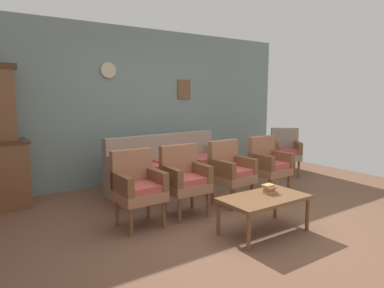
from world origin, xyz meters
TOP-DOWN VIEW (x-y plane):
  - ground_plane at (0.00, 0.00)m, footprint 7.68×7.68m
  - wall_back_with_decor at (0.00, 2.63)m, footprint 6.40×0.09m
  - floral_couch at (0.05, 1.67)m, footprint 2.05×0.89m
  - armchair_near_couch_end at (-1.03, 0.63)m, footprint 0.53×0.50m
  - armchair_by_doorway at (-0.37, 0.64)m, footprint 0.54×0.51m
  - armchair_near_cabinet at (0.41, 0.64)m, footprint 0.56×0.53m
  - armchair_row_middle at (1.21, 0.66)m, footprint 0.53×0.50m
  - wingback_chair_by_fireplace at (2.45, 1.38)m, footprint 0.71×0.71m
  - coffee_table at (0.05, -0.37)m, footprint 1.00×0.56m
  - book_stack_on_table at (0.20, -0.30)m, footprint 0.16×0.12m

SIDE VIEW (x-z plane):
  - ground_plane at x=0.00m, z-range 0.00..0.00m
  - floral_couch at x=0.05m, z-range -0.12..0.78m
  - coffee_table at x=0.05m, z-range 0.17..0.59m
  - book_stack_on_table at x=0.20m, z-range 0.42..0.52m
  - armchair_near_couch_end at x=-1.03m, z-range 0.05..0.95m
  - armchair_by_doorway at x=-0.37m, z-range 0.05..0.95m
  - armchair_near_cabinet at x=0.41m, z-range 0.05..0.95m
  - armchair_row_middle at x=1.21m, z-range 0.05..0.95m
  - wingback_chair_by_fireplace at x=2.45m, z-range 0.05..0.95m
  - wall_back_with_decor at x=0.00m, z-range 0.00..2.70m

